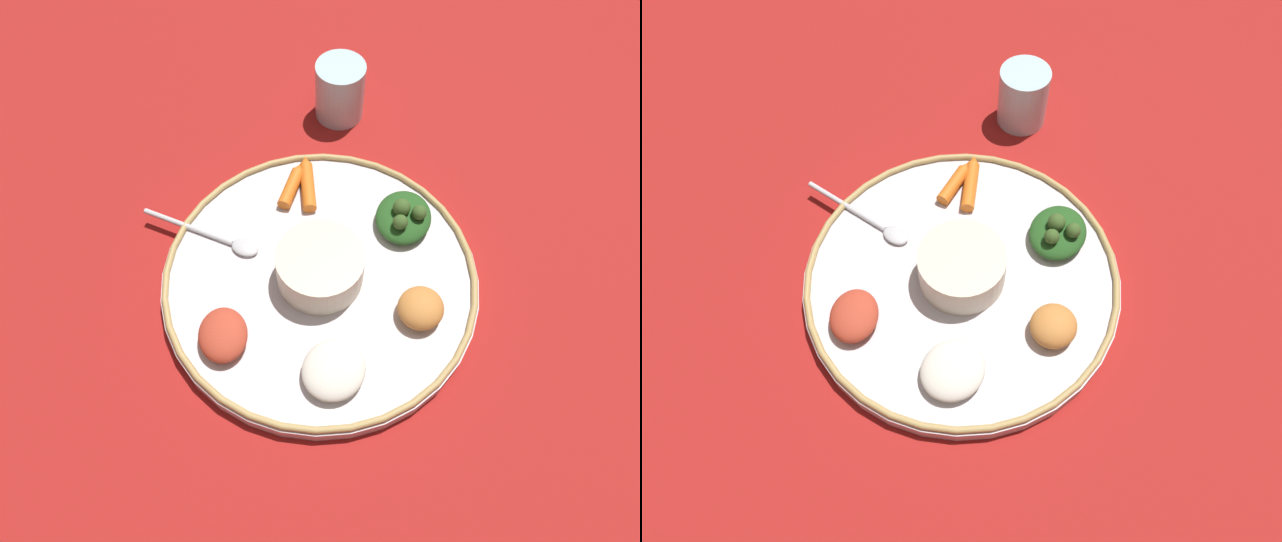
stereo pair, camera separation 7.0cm
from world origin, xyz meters
TOP-DOWN VIEW (x-y plane):
  - ground_plane at (0.00, 0.00)m, footprint 2.40×2.40m
  - platter at (0.00, 0.00)m, footprint 0.38×0.38m
  - platter_rim at (0.00, 0.00)m, footprint 0.38×0.38m
  - center_bowl at (0.00, 0.00)m, footprint 0.10×0.10m
  - spoon at (0.05, -0.12)m, footprint 0.08×0.15m
  - greens_pile at (-0.13, 0.02)m, footprint 0.10×0.10m
  - carrot_near_spoon at (-0.08, -0.11)m, footprint 0.07×0.08m
  - carrot_outer at (-0.07, -0.12)m, footprint 0.07×0.05m
  - mound_rice_white at (0.07, 0.10)m, footprint 0.09×0.08m
  - mound_squash at (-0.05, 0.11)m, footprint 0.07×0.07m
  - mound_berbere_red at (0.13, -0.02)m, footprint 0.08×0.09m
  - drinking_glass at (-0.22, -0.19)m, footprint 0.07×0.07m

SIDE VIEW (x-z plane):
  - ground_plane at x=0.00m, z-range 0.00..0.00m
  - platter at x=0.00m, z-range 0.00..0.02m
  - platter_rim at x=0.00m, z-range 0.02..0.03m
  - spoon at x=0.05m, z-range 0.02..0.03m
  - carrot_outer at x=-0.07m, z-range 0.02..0.04m
  - carrot_near_spoon at x=-0.08m, z-range 0.02..0.04m
  - mound_rice_white at x=0.07m, z-range 0.02..0.04m
  - mound_berbere_red at x=0.13m, z-range 0.02..0.05m
  - greens_pile at x=-0.13m, z-range 0.01..0.06m
  - mound_squash at x=-0.05m, z-range 0.02..0.05m
  - drinking_glass at x=-0.22m, z-range -0.01..0.08m
  - center_bowl at x=0.00m, z-range 0.02..0.07m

